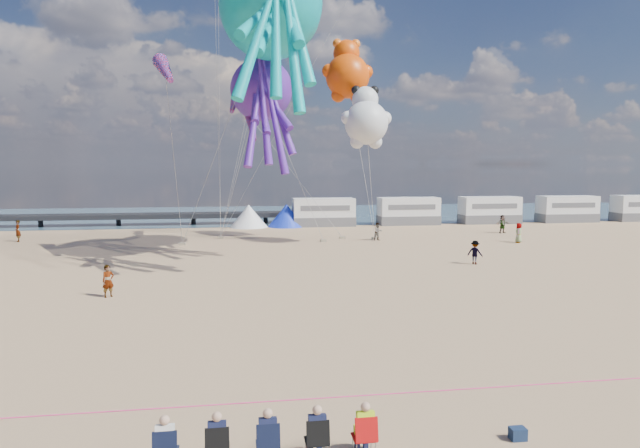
{
  "coord_description": "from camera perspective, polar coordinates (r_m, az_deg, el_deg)",
  "views": [
    {
      "loc": [
        -3.69,
        -20.4,
        6.64
      ],
      "look_at": [
        0.38,
        6.0,
        3.83
      ],
      "focal_mm": 32.0,
      "sensor_mm": 36.0,
      "label": 1
    }
  ],
  "objects": [
    {
      "name": "ground",
      "position": [
        21.77,
        1.44,
        -11.76
      ],
      "size": [
        120.0,
        120.0,
        0.0
      ],
      "primitive_type": "plane",
      "color": "tan",
      "rests_on": "ground"
    },
    {
      "name": "water",
      "position": [
        75.78,
        -5.94,
        0.96
      ],
      "size": [
        120.0,
        120.0,
        0.0
      ],
      "primitive_type": "plane",
      "color": "#3A5B6F",
      "rests_on": "ground"
    },
    {
      "name": "pier",
      "position": [
        69.06,
        -29.34,
        0.54
      ],
      "size": [
        60.0,
        3.0,
        0.5
      ],
      "primitive_type": "cube",
      "color": "black",
      "rests_on": "ground"
    },
    {
      "name": "motorhome_0",
      "position": [
        61.38,
        0.34,
        1.2
      ],
      "size": [
        6.6,
        2.5,
        3.0
      ],
      "primitive_type": "cube",
      "color": "silver",
      "rests_on": "ground"
    },
    {
      "name": "motorhome_1",
      "position": [
        63.58,
        8.83,
        1.29
      ],
      "size": [
        6.6,
        2.5,
        3.0
      ],
      "primitive_type": "cube",
      "color": "silver",
      "rests_on": "ground"
    },
    {
      "name": "motorhome_2",
      "position": [
        67.06,
        16.59,
        1.35
      ],
      "size": [
        6.6,
        2.5,
        3.0
      ],
      "primitive_type": "cube",
      "color": "silver",
      "rests_on": "ground"
    },
    {
      "name": "motorhome_3",
      "position": [
        71.64,
        23.48,
        1.39
      ],
      "size": [
        6.6,
        2.5,
        3.0
      ],
      "primitive_type": "cube",
      "color": "silver",
      "rests_on": "ground"
    },
    {
      "name": "tent_white",
      "position": [
        60.66,
        -7.14,
        0.81
      ],
      "size": [
        4.0,
        4.0,
        2.4
      ],
      "primitive_type": "cone",
      "color": "white",
      "rests_on": "ground"
    },
    {
      "name": "tent_blue",
      "position": [
        60.91,
        -3.37,
        0.87
      ],
      "size": [
        4.0,
        4.0,
        2.4
      ],
      "primitive_type": "cone",
      "color": "#1933CC",
      "rests_on": "ground"
    },
    {
      "name": "spectator_row",
      "position": [
        13.56,
        -5.26,
        -20.24
      ],
      "size": [
        6.1,
        0.9,
        1.3
      ],
      "primitive_type": null,
      "color": "black",
      "rests_on": "ground"
    },
    {
      "name": "cooler_navy",
      "position": [
        15.44,
        19.18,
        -19.19
      ],
      "size": [
        0.38,
        0.28,
        0.3
      ],
      "primitive_type": "cube",
      "color": "#162645",
      "rests_on": "ground"
    },
    {
      "name": "rope_line",
      "position": [
        17.16,
        4.53,
        -16.71
      ],
      "size": [
        34.0,
        0.03,
        0.03
      ],
      "primitive_type": "cylinder",
      "rotation": [
        0.0,
        1.57,
        0.0
      ],
      "color": "#F2338C",
      "rests_on": "ground"
    },
    {
      "name": "standing_person",
      "position": [
        30.57,
        -20.43,
        -5.36
      ],
      "size": [
        0.71,
        0.65,
        1.63
      ],
      "primitive_type": "imported",
      "rotation": [
        0.0,
        0.0,
        0.57
      ],
      "color": "tan",
      "rests_on": "ground"
    },
    {
      "name": "beachgoer_0",
      "position": [
        51.17,
        19.26,
        -0.85
      ],
      "size": [
        0.68,
        0.73,
        1.68
      ],
      "primitive_type": "imported",
      "rotation": [
        0.0,
        0.0,
        4.11
      ],
      "color": "#7F6659",
      "rests_on": "ground"
    },
    {
      "name": "beachgoer_1",
      "position": [
        49.97,
        5.82,
        -0.76
      ],
      "size": [
        0.85,
        0.64,
        1.57
      ],
      "primitive_type": "imported",
      "rotation": [
        0.0,
        0.0,
        0.19
      ],
      "color": "#7F6659",
      "rests_on": "ground"
    },
    {
      "name": "beachgoer_2",
      "position": [
        39.33,
        15.24,
        -2.76
      ],
      "size": [
        0.98,
        0.97,
        1.59
      ],
      "primitive_type": "imported",
      "rotation": [
        0.0,
        0.0,
        2.41
      ],
      "color": "#7F6659",
      "rests_on": "ground"
    },
    {
      "name": "beachgoer_4",
      "position": [
        57.86,
        17.79,
        -0.0
      ],
      "size": [
        1.1,
        0.62,
        1.76
      ],
      "primitive_type": "imported",
      "rotation": [
        0.0,
        0.0,
        0.19
      ],
      "color": "#7F6659",
      "rests_on": "ground"
    },
    {
      "name": "beachgoer_5",
      "position": [
        55.39,
        -27.99,
        -0.62
      ],
      "size": [
        1.28,
        1.78,
        1.86
      ],
      "primitive_type": "imported",
      "rotation": [
        0.0,
        0.0,
        5.19
      ],
      "color": "#7F6659",
      "rests_on": "ground"
    },
    {
      "name": "sandbag_a",
      "position": [
        48.24,
        -13.59,
        -1.95
      ],
      "size": [
        0.5,
        0.35,
        0.22
      ],
      "primitive_type": "cube",
      "color": "gray",
      "rests_on": "ground"
    },
    {
      "name": "sandbag_b",
      "position": [
        49.01,
        0.34,
        -1.66
      ],
      "size": [
        0.5,
        0.35,
        0.22
      ],
      "primitive_type": "cube",
      "color": "gray",
      "rests_on": "ground"
    },
    {
      "name": "sandbag_c",
      "position": [
        50.72,
        5.5,
        -1.43
      ],
      "size": [
        0.5,
        0.35,
        0.22
      ],
      "primitive_type": "cube",
      "color": "gray",
      "rests_on": "ground"
    },
    {
      "name": "sandbag_d",
      "position": [
        50.9,
        2.24,
        -1.37
      ],
      "size": [
        0.5,
        0.35,
        0.22
      ],
      "primitive_type": "cube",
      "color": "gray",
      "rests_on": "ground"
    },
    {
      "name": "sandbag_e",
      "position": [
        51.95,
        -9.9,
        -1.31
      ],
      "size": [
        0.5,
        0.35,
        0.22
      ],
      "primitive_type": "cube",
      "color": "gray",
      "rests_on": "ground"
    },
    {
      "name": "kite_octopus_teal",
      "position": [
        40.51,
        -4.99,
        20.84
      ],
      "size": [
        6.27,
        12.25,
        13.47
      ],
      "primitive_type": null,
      "rotation": [
        0.0,
        0.0,
        -0.11
      ],
      "color": "#09A1A5"
    },
    {
      "name": "kite_octopus_purple",
      "position": [
        45.57,
        -5.89,
        13.2
      ],
      "size": [
        7.34,
        10.74,
        11.3
      ],
      "primitive_type": null,
      "rotation": [
        0.0,
        0.0,
        0.35
      ],
      "color": "#511F97"
    },
    {
      "name": "kite_panda",
      "position": [
        46.12,
        4.66,
        10.05
      ],
      "size": [
        5.33,
        5.18,
        5.95
      ],
      "primitive_type": null,
      "rotation": [
        0.0,
        0.0,
        -0.35
      ],
      "color": "silver"
    },
    {
      "name": "kite_teddy_orange",
      "position": [
        49.42,
        2.77,
        14.54
      ],
      "size": [
        4.94,
        4.7,
        6.31
      ],
      "primitive_type": null,
      "rotation": [
        0.0,
        0.0,
        -0.12
      ],
      "color": "#DC4405"
    },
    {
      "name": "windsock_left",
      "position": [
        40.82,
        -15.24,
        14.65
      ],
      "size": [
        2.41,
        6.31,
        6.21
      ],
      "primitive_type": null,
      "rotation": [
        0.0,
        0.0,
        0.22
      ],
      "color": "red"
    },
    {
      "name": "windsock_mid",
      "position": [
        49.21,
        -8.47,
        12.39
      ],
      "size": [
        1.68,
        6.72,
        6.66
      ],
      "primitive_type": null,
      "rotation": [
        0.0,
        0.0,
        -0.1
      ],
      "color": "red"
    },
    {
      "name": "windsock_right",
      "position": [
        44.31,
        -6.9,
        9.94
      ],
      "size": [
        1.18,
        5.65,
        5.61
      ],
      "primitive_type": null,
      "rotation": [
        0.0,
        0.0,
        0.05
      ],
      "color": "red"
    }
  ]
}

